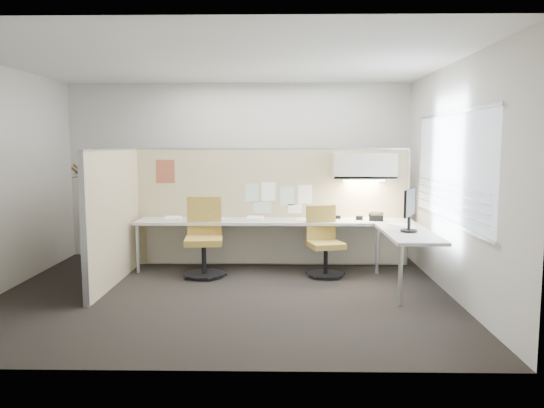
{
  "coord_description": "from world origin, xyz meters",
  "views": [
    {
      "loc": [
        0.7,
        -6.36,
        1.84
      ],
      "look_at": [
        0.57,
        0.8,
        1.02
      ],
      "focal_mm": 35.0,
      "sensor_mm": 36.0,
      "label": 1
    }
  ],
  "objects_px": {
    "desk": "(298,230)",
    "chair_right": "(324,244)",
    "chair_left": "(204,240)",
    "phone": "(376,217)",
    "monitor": "(409,207)"
  },
  "relations": [
    {
      "from": "chair_left",
      "to": "desk",
      "type": "bearing_deg",
      "value": 5.15
    },
    {
      "from": "monitor",
      "to": "phone",
      "type": "height_order",
      "value": "monitor"
    },
    {
      "from": "desk",
      "to": "chair_right",
      "type": "bearing_deg",
      "value": -29.88
    },
    {
      "from": "desk",
      "to": "phone",
      "type": "height_order",
      "value": "phone"
    },
    {
      "from": "chair_right",
      "to": "phone",
      "type": "bearing_deg",
      "value": 7.39
    },
    {
      "from": "chair_left",
      "to": "phone",
      "type": "height_order",
      "value": "chair_left"
    },
    {
      "from": "desk",
      "to": "chair_right",
      "type": "relative_size",
      "value": 4.18
    },
    {
      "from": "chair_left",
      "to": "chair_right",
      "type": "bearing_deg",
      "value": -4.1
    },
    {
      "from": "desk",
      "to": "chair_right",
      "type": "distance_m",
      "value": 0.44
    },
    {
      "from": "chair_left",
      "to": "phone",
      "type": "relative_size",
      "value": 4.47
    },
    {
      "from": "desk",
      "to": "chair_right",
      "type": "height_order",
      "value": "chair_right"
    },
    {
      "from": "chair_left",
      "to": "monitor",
      "type": "height_order",
      "value": "monitor"
    },
    {
      "from": "chair_left",
      "to": "monitor",
      "type": "distance_m",
      "value": 2.81
    },
    {
      "from": "chair_right",
      "to": "phone",
      "type": "height_order",
      "value": "chair_right"
    },
    {
      "from": "chair_right",
      "to": "monitor",
      "type": "relative_size",
      "value": 1.78
    }
  ]
}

